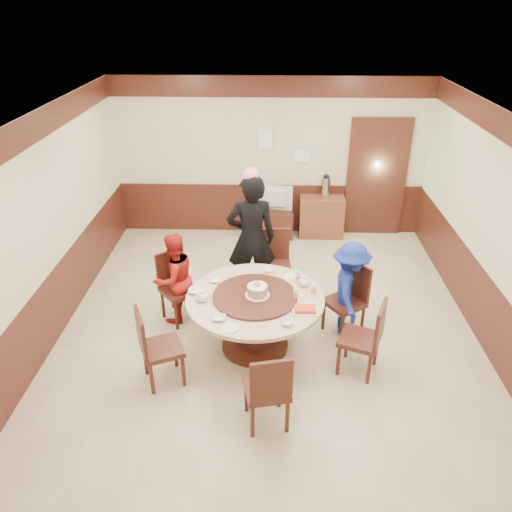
{
  "coord_description": "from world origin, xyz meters",
  "views": [
    {
      "loc": [
        0.01,
        -5.63,
        4.03
      ],
      "look_at": [
        -0.16,
        -0.14,
        1.1
      ],
      "focal_mm": 35.0,
      "sensor_mm": 36.0,
      "label": 1
    }
  ],
  "objects_px": {
    "shrimp_platter": "(305,310)",
    "banquet_table": "(255,312)",
    "person_standing": "(251,239)",
    "person_red": "(174,278)",
    "person_blue": "(349,289)",
    "thermos": "(326,188)",
    "tv_stand": "(269,223)",
    "television": "(270,199)",
    "birthday_cake": "(257,291)",
    "side_cabinet": "(321,217)"
  },
  "relations": [
    {
      "from": "shrimp_platter",
      "to": "banquet_table",
      "type": "bearing_deg",
      "value": 153.14
    },
    {
      "from": "person_standing",
      "to": "person_red",
      "type": "relative_size",
      "value": 1.48
    },
    {
      "from": "person_blue",
      "to": "thermos",
      "type": "bearing_deg",
      "value": 3.93
    },
    {
      "from": "shrimp_platter",
      "to": "tv_stand",
      "type": "relative_size",
      "value": 0.35
    },
    {
      "from": "person_standing",
      "to": "person_blue",
      "type": "relative_size",
      "value": 1.46
    },
    {
      "from": "person_red",
      "to": "thermos",
      "type": "relative_size",
      "value": 3.37
    },
    {
      "from": "person_red",
      "to": "tv_stand",
      "type": "height_order",
      "value": "person_red"
    },
    {
      "from": "person_blue",
      "to": "television",
      "type": "xyz_separation_m",
      "value": [
        -1.04,
        2.91,
        0.08
      ]
    },
    {
      "from": "television",
      "to": "banquet_table",
      "type": "bearing_deg",
      "value": 98.03
    },
    {
      "from": "birthday_cake",
      "to": "thermos",
      "type": "bearing_deg",
      "value": 71.44
    },
    {
      "from": "person_blue",
      "to": "person_standing",
      "type": "bearing_deg",
      "value": 60.51
    },
    {
      "from": "person_standing",
      "to": "person_red",
      "type": "distance_m",
      "value": 1.21
    },
    {
      "from": "side_cabinet",
      "to": "television",
      "type": "bearing_deg",
      "value": -178.18
    },
    {
      "from": "tv_stand",
      "to": "shrimp_platter",
      "type": "bearing_deg",
      "value": -83.18
    },
    {
      "from": "person_blue",
      "to": "side_cabinet",
      "type": "bearing_deg",
      "value": 4.79
    },
    {
      "from": "person_red",
      "to": "person_blue",
      "type": "distance_m",
      "value": 2.3
    },
    {
      "from": "person_standing",
      "to": "side_cabinet",
      "type": "height_order",
      "value": "person_standing"
    },
    {
      "from": "person_red",
      "to": "side_cabinet",
      "type": "xyz_separation_m",
      "value": [
        2.2,
        2.73,
        -0.26
      ]
    },
    {
      "from": "person_red",
      "to": "tv_stand",
      "type": "distance_m",
      "value": 3.0
    },
    {
      "from": "banquet_table",
      "to": "person_standing",
      "type": "distance_m",
      "value": 1.27
    },
    {
      "from": "person_red",
      "to": "banquet_table",
      "type": "bearing_deg",
      "value": 107.06
    },
    {
      "from": "person_standing",
      "to": "shrimp_platter",
      "type": "xyz_separation_m",
      "value": [
        0.68,
        -1.5,
        -0.17
      ]
    },
    {
      "from": "shrimp_platter",
      "to": "television",
      "type": "xyz_separation_m",
      "value": [
        -0.43,
        3.59,
        -0.05
      ]
    },
    {
      "from": "television",
      "to": "thermos",
      "type": "height_order",
      "value": "thermos"
    },
    {
      "from": "birthday_cake",
      "to": "thermos",
      "type": "height_order",
      "value": "thermos"
    },
    {
      "from": "shrimp_platter",
      "to": "side_cabinet",
      "type": "distance_m",
      "value": 3.68
    },
    {
      "from": "banquet_table",
      "to": "shrimp_platter",
      "type": "distance_m",
      "value": 0.7
    },
    {
      "from": "person_blue",
      "to": "birthday_cake",
      "type": "bearing_deg",
      "value": 111.53
    },
    {
      "from": "person_standing",
      "to": "television",
      "type": "xyz_separation_m",
      "value": [
        0.25,
        2.09,
        -0.22
      ]
    },
    {
      "from": "person_red",
      "to": "side_cabinet",
      "type": "distance_m",
      "value": 3.51
    },
    {
      "from": "birthday_cake",
      "to": "side_cabinet",
      "type": "relative_size",
      "value": 0.38
    },
    {
      "from": "person_standing",
      "to": "person_red",
      "type": "bearing_deg",
      "value": 22.39
    },
    {
      "from": "person_standing",
      "to": "person_blue",
      "type": "bearing_deg",
      "value": 138.9
    },
    {
      "from": "birthday_cake",
      "to": "person_standing",
      "type": "bearing_deg",
      "value": 95.6
    },
    {
      "from": "person_blue",
      "to": "birthday_cake",
      "type": "distance_m",
      "value": 1.25
    },
    {
      "from": "person_standing",
      "to": "television",
      "type": "relative_size",
      "value": 2.38
    },
    {
      "from": "banquet_table",
      "to": "tv_stand",
      "type": "height_order",
      "value": "banquet_table"
    },
    {
      "from": "banquet_table",
      "to": "birthday_cake",
      "type": "relative_size",
      "value": 5.6
    },
    {
      "from": "person_red",
      "to": "television",
      "type": "distance_m",
      "value": 2.98
    },
    {
      "from": "television",
      "to": "person_standing",
      "type": "bearing_deg",
      "value": 94.01
    },
    {
      "from": "person_standing",
      "to": "person_blue",
      "type": "xyz_separation_m",
      "value": [
        1.29,
        -0.82,
        -0.3
      ]
    },
    {
      "from": "birthday_cake",
      "to": "tv_stand",
      "type": "distance_m",
      "value": 3.36
    },
    {
      "from": "person_standing",
      "to": "shrimp_platter",
      "type": "relative_size",
      "value": 6.31
    },
    {
      "from": "tv_stand",
      "to": "person_blue",
      "type": "bearing_deg",
      "value": -70.39
    },
    {
      "from": "thermos",
      "to": "shrimp_platter",
      "type": "bearing_deg",
      "value": -98.77
    },
    {
      "from": "banquet_table",
      "to": "television",
      "type": "distance_m",
      "value": 3.3
    },
    {
      "from": "side_cabinet",
      "to": "person_standing",
      "type": "bearing_deg",
      "value": -119.36
    },
    {
      "from": "person_blue",
      "to": "shrimp_platter",
      "type": "relative_size",
      "value": 4.31
    },
    {
      "from": "birthday_cake",
      "to": "side_cabinet",
      "type": "distance_m",
      "value": 3.54
    },
    {
      "from": "tv_stand",
      "to": "thermos",
      "type": "bearing_deg",
      "value": 1.74
    }
  ]
}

